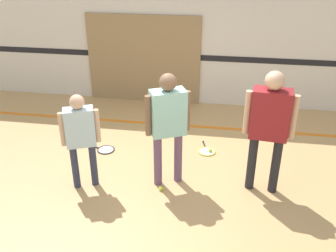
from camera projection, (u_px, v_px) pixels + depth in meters
ground_plane at (171, 182)px, 5.60m from camera, size 16.00×16.00×0.00m
wall_back at (194, 30)px, 7.62m from camera, size 16.00×0.07×3.20m
wall_panel at (143, 59)px, 8.01m from camera, size 2.44×0.05×1.88m
floor_stripe at (186, 126)px, 7.28m from camera, size 14.40×0.10×0.01m
person_instructor at (168, 118)px, 5.14m from camera, size 0.59×0.44×1.70m
person_student_left at (80, 132)px, 5.13m from camera, size 0.51×0.36×1.44m
person_student_right at (269, 120)px, 4.95m from camera, size 0.68×0.33×1.79m
racket_spare_on_floor at (207, 151)px, 6.40m from camera, size 0.38×0.53×0.03m
racket_second_spare at (105, 149)px, 6.44m from camera, size 0.55×0.36×0.03m
tennis_ball_near_instructor at (161, 189)px, 5.40m from camera, size 0.07×0.07×0.07m
tennis_ball_by_spare_racket at (210, 150)px, 6.36m from camera, size 0.07×0.07×0.07m
tennis_ball_stray_left at (177, 168)px, 5.89m from camera, size 0.07×0.07×0.07m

